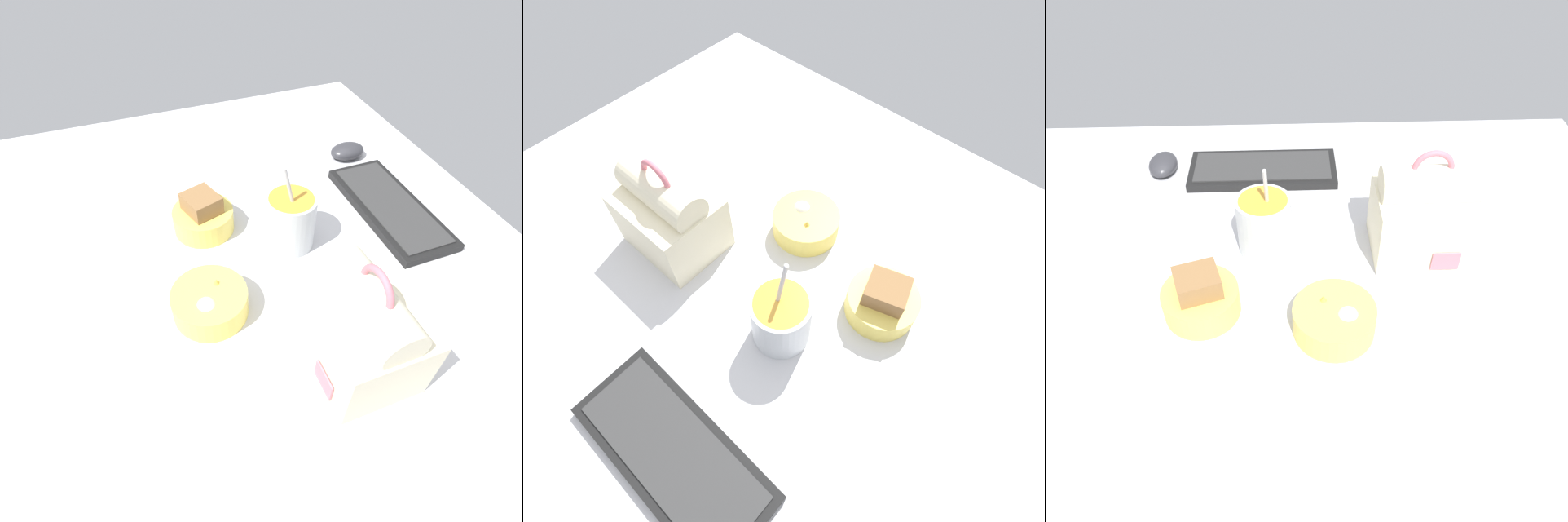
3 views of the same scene
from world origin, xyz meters
TOP-DOWN VIEW (x-y plane):
  - desk_surface at (0.00, 0.00)cm, footprint 140.00×110.00cm
  - keyboard at (-6.77, 33.17)cm, footprint 32.36×13.57cm
  - lunch_bag at (22.88, 7.39)cm, footprint 17.54×14.50cm
  - soup_cup at (-5.60, 8.32)cm, footprint 9.96×9.96cm
  - bento_bowl_sandwich at (-15.77, -6.77)cm, footprint 12.55×12.55cm
  - bento_bowl_snacks at (5.63, -11.41)cm, footprint 13.21×13.21cm

SIDE VIEW (x-z plane):
  - desk_surface at x=0.00cm, z-range 0.00..2.00cm
  - keyboard at x=-6.77cm, z-range 1.97..4.07cm
  - bento_bowl_snacks at x=5.63cm, z-range 1.69..7.65cm
  - bento_bowl_sandwich at x=-15.77cm, z-range 0.91..9.53cm
  - soup_cup at x=-5.60cm, z-range -1.54..17.30cm
  - lunch_bag at x=22.88cm, z-range -0.52..20.57cm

